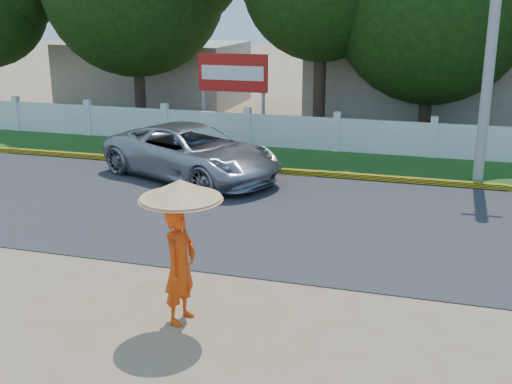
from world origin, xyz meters
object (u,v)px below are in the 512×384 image
monk_with_parasol (180,231)px  billboard (233,77)px  vehicle (192,152)px  utility_pole (491,49)px

monk_with_parasol → billboard: size_ratio=0.77×
vehicle → monk_with_parasol: 8.23m
vehicle → monk_with_parasol: (2.92, -7.67, 0.74)m
vehicle → monk_with_parasol: size_ratio=2.33×
monk_with_parasol → billboard: 13.55m
monk_with_parasol → billboard: billboard is taller
utility_pole → vehicle: (-7.55, -1.96, -2.79)m
monk_with_parasol → billboard: (-3.52, 13.06, 0.67)m
billboard → utility_pole: bearing=-22.9°
utility_pole → billboard: 8.96m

